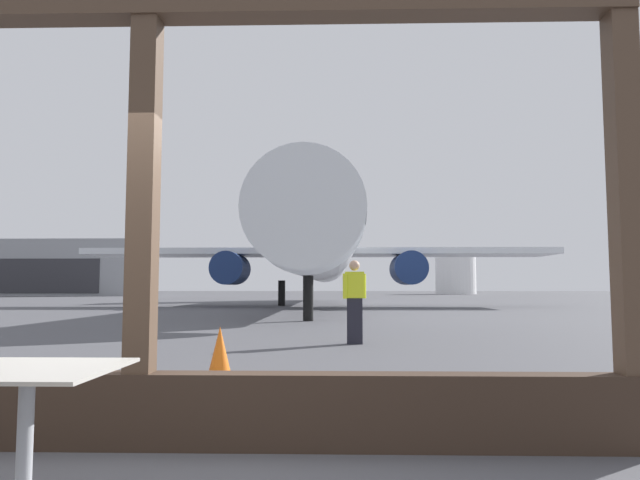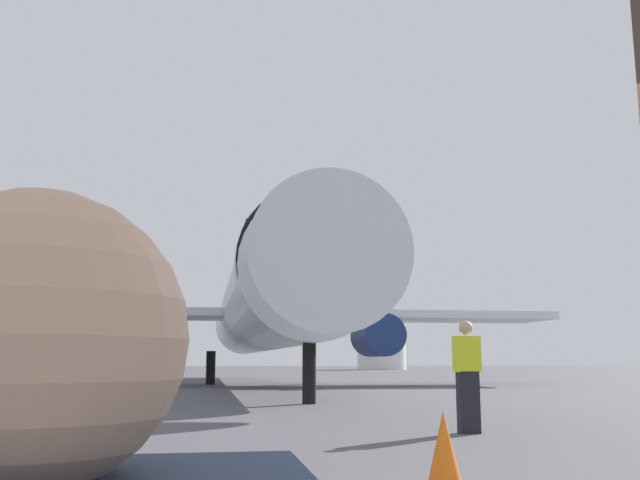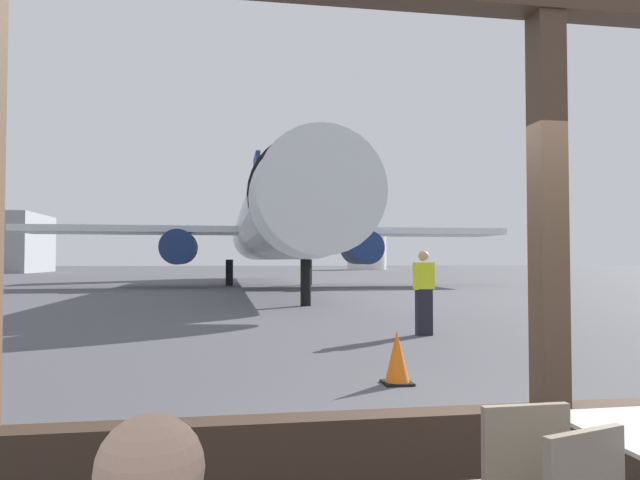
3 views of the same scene
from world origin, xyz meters
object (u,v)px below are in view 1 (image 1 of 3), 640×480
Objects in this scene: dining_table at (26,425)px; ground_crew_worker at (355,300)px; airplane at (319,247)px; distant_hangar at (61,269)px; fuel_storage_tank at (456,276)px; traffic_cone at (220,353)px.

ground_crew_worker is at bearing 77.70° from dining_table.
airplane is 56.10m from distant_hangar.
airplane is 1.61× the size of distant_hangar.
airplane reaches higher than fuel_storage_tank.
ground_crew_worker is 2.61× the size of traffic_cone.
fuel_storage_tank is at bearing 76.85° from ground_crew_worker.
dining_table is at bearing -102.30° from ground_crew_worker.
fuel_storage_tank is at bearing 76.27° from traffic_cone.
distant_hangar reaches higher than dining_table.
dining_table is 4.70m from traffic_cone.
distant_hangar is at bearing -166.29° from fuel_storage_tank.
fuel_storage_tank reaches higher than dining_table.
fuel_storage_tank is (55.84, 13.63, -0.73)m from distant_hangar.
distant_hangar reaches higher than traffic_cone.
ground_crew_worker reaches higher than dining_table.
dining_table is 0.50× the size of ground_crew_worker.
traffic_cone is (0.06, 4.70, -0.16)m from dining_table.
traffic_cone is (-0.59, -26.55, -3.22)m from airplane.
traffic_cone is at bearing -103.73° from fuel_storage_tank.
dining_table is at bearing -64.44° from distant_hangar.
traffic_cone is at bearing 89.23° from dining_table.
distant_hangar is at bearing 130.08° from airplane.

